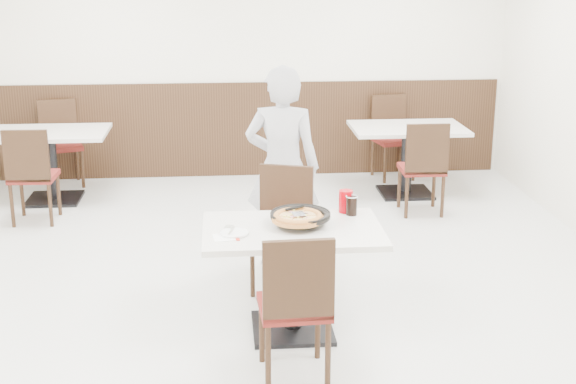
{
  "coord_description": "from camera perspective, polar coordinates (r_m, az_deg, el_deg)",
  "views": [
    {
      "loc": [
        -0.3,
        -5.7,
        2.5
      ],
      "look_at": [
        0.16,
        -0.3,
        0.9
      ],
      "focal_mm": 50.0,
      "sensor_mm": 36.0,
      "label": 1
    }
  ],
  "objects": [
    {
      "name": "bg_table_left",
      "position": [
        8.77,
        -16.45,
        1.77
      ],
      "size": [
        1.25,
        0.87,
        0.75
      ],
      "primitive_type": null,
      "rotation": [
        0.0,
        0.0,
        -0.06
      ],
      "color": "silver",
      "rests_on": "floor"
    },
    {
      "name": "chair_near",
      "position": [
        4.91,
        0.43,
        -7.91
      ],
      "size": [
        0.44,
        0.44,
        0.95
      ],
      "primitive_type": null,
      "rotation": [
        0.0,
        0.0,
        0.05
      ],
      "color": "black",
      "rests_on": "floor"
    },
    {
      "name": "side_plate",
      "position": [
        5.25,
        -3.84,
        -2.93
      ],
      "size": [
        0.19,
        0.19,
        0.01
      ],
      "primitive_type": "cylinder",
      "rotation": [
        0.0,
        0.0,
        -0.02
      ],
      "color": "white",
      "rests_on": "napkin"
    },
    {
      "name": "pizza_pan",
      "position": [
        5.41,
        0.88,
        -1.94
      ],
      "size": [
        0.32,
        0.32,
        0.01
      ],
      "primitive_type": "cylinder",
      "rotation": [
        0.0,
        0.0,
        -0.02
      ],
      "color": "black",
      "rests_on": "trivet"
    },
    {
      "name": "red_cup",
      "position": [
        5.68,
        4.13,
        -0.66
      ],
      "size": [
        0.1,
        0.1,
        0.16
      ],
      "primitive_type": "cylinder",
      "rotation": [
        0.0,
        0.0,
        -0.02
      ],
      "color": "#AE0009",
      "rests_on": "main_table"
    },
    {
      "name": "bg_chair_right_near",
      "position": [
        8.11,
        9.49,
        1.78
      ],
      "size": [
        0.43,
        0.43,
        0.95
      ],
      "primitive_type": null,
      "rotation": [
        0.0,
        0.0,
        -0.01
      ],
      "color": "black",
      "rests_on": "floor"
    },
    {
      "name": "wall_back",
      "position": [
        9.27,
        -3.0,
        9.64
      ],
      "size": [
        6.0,
        0.04,
        2.8
      ],
      "primitive_type": "cube",
      "color": "silver",
      "rests_on": "floor"
    },
    {
      "name": "pizza",
      "position": [
        5.36,
        0.7,
        -1.92
      ],
      "size": [
        0.36,
        0.36,
        0.02
      ],
      "primitive_type": "cylinder",
      "rotation": [
        0.0,
        0.0,
        -0.02
      ],
      "color": "#CF8740",
      "rests_on": "pizza_pan"
    },
    {
      "name": "cola_glass",
      "position": [
        5.63,
        4.54,
        -1.0
      ],
      "size": [
        0.08,
        0.08,
        0.13
      ],
      "primitive_type": "cylinder",
      "rotation": [
        0.0,
        0.0,
        -0.02
      ],
      "color": "black",
      "rests_on": "main_table"
    },
    {
      "name": "chair_far",
      "position": [
        6.12,
        -0.51,
        -2.84
      ],
      "size": [
        0.53,
        0.53,
        0.95
      ],
      "primitive_type": null,
      "rotation": [
        0.0,
        0.0,
        2.84
      ],
      "color": "black",
      "rests_on": "floor"
    },
    {
      "name": "pizza_server",
      "position": [
        5.35,
        0.75,
        -1.57
      ],
      "size": [
        0.1,
        0.11,
        0.0
      ],
      "primitive_type": "cube",
      "rotation": [
        0.0,
        0.0,
        0.15
      ],
      "color": "white",
      "rests_on": "pizza"
    },
    {
      "name": "bg_table_right",
      "position": [
        8.74,
        8.42,
        2.23
      ],
      "size": [
        1.24,
        0.85,
        0.75
      ],
      "primitive_type": null,
      "rotation": [
        0.0,
        0.0,
        -0.05
      ],
      "color": "silver",
      "rests_on": "floor"
    },
    {
      "name": "bg_chair_left_near",
      "position": [
        8.11,
        -17.65,
        1.22
      ],
      "size": [
        0.43,
        0.43,
        0.95
      ],
      "primitive_type": null,
      "rotation": [
        0.0,
        0.0,
        -0.03
      ],
      "color": "black",
      "rests_on": "floor"
    },
    {
      "name": "wainscot_back",
      "position": [
        9.39,
        -2.92,
        4.47
      ],
      "size": [
        5.9,
        0.03,
        1.1
      ],
      "primitive_type": "cube",
      "color": "black",
      "rests_on": "floor"
    },
    {
      "name": "fork",
      "position": [
        5.27,
        -4.04,
        -2.75
      ],
      "size": [
        0.05,
        0.16,
        0.0
      ],
      "primitive_type": "cube",
      "rotation": [
        0.0,
        0.0,
        -0.23
      ],
      "color": "white",
      "rests_on": "side_plate"
    },
    {
      "name": "floor",
      "position": [
        6.23,
        -1.71,
        -7.19
      ],
      "size": [
        7.0,
        7.0,
        0.0
      ],
      "primitive_type": "plane",
      "color": "beige",
      "rests_on": "ground"
    },
    {
      "name": "napkin",
      "position": [
        5.2,
        -4.51,
        -3.23
      ],
      "size": [
        0.17,
        0.17,
        0.0
      ],
      "primitive_type": "cube",
      "rotation": [
        0.0,
        0.0,
        0.12
      ],
      "color": "white",
      "rests_on": "main_table"
    },
    {
      "name": "bg_chair_right_far",
      "position": [
        9.35,
        7.54,
        3.82
      ],
      "size": [
        0.5,
        0.5,
        0.95
      ],
      "primitive_type": null,
      "rotation": [
        0.0,
        0.0,
        3.35
      ],
      "color": "black",
      "rests_on": "floor"
    },
    {
      "name": "main_table",
      "position": [
        5.5,
        0.32,
        -6.27
      ],
      "size": [
        1.22,
        0.82,
        0.75
      ],
      "primitive_type": null,
      "rotation": [
        0.0,
        0.0,
        -0.02
      ],
      "color": "silver",
      "rests_on": "floor"
    },
    {
      "name": "trivet",
      "position": [
        5.38,
        1.06,
        -2.3
      ],
      "size": [
        0.11,
        0.11,
        0.04
      ],
      "primitive_type": "cylinder",
      "rotation": [
        0.0,
        0.0,
        -0.02
      ],
      "color": "black",
      "rests_on": "main_table"
    },
    {
      "name": "diner_person",
      "position": [
        6.54,
        -0.4,
        1.75
      ],
      "size": [
        0.68,
        0.52,
        1.68
      ],
      "primitive_type": "imported",
      "rotation": [
        0.0,
        0.0,
        2.93
      ],
      "color": "silver",
      "rests_on": "floor"
    },
    {
      "name": "wall_front",
      "position": [
        2.48,
        2.59,
        -9.93
      ],
      "size": [
        6.0,
        0.04,
        2.8
      ],
      "primitive_type": "cube",
      "color": "silver",
      "rests_on": "floor"
    },
    {
      "name": "bg_chair_left_far",
      "position": [
        9.31,
        -15.8,
        3.28
      ],
      "size": [
        0.53,
        0.53,
        0.95
      ],
      "primitive_type": null,
      "rotation": [
        0.0,
        0.0,
        3.46
      ],
      "color": "black",
      "rests_on": "floor"
    }
  ]
}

